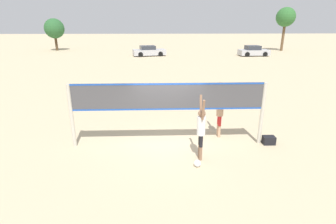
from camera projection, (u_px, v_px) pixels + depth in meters
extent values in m
plane|color=#C6B28C|center=(168.00, 145.00, 10.10)|extent=(200.00, 200.00, 0.00)
cylinder|color=beige|center=(72.00, 116.00, 9.58)|extent=(0.13, 0.13, 2.42)
cylinder|color=beige|center=(262.00, 114.00, 9.83)|extent=(0.13, 0.13, 2.42)
cube|color=#47474C|center=(168.00, 97.00, 9.48)|extent=(6.94, 0.02, 1.00)
cube|color=#1E4CB2|center=(168.00, 84.00, 9.32)|extent=(6.94, 0.03, 0.06)
cube|color=#1E4CB2|center=(168.00, 109.00, 9.63)|extent=(6.94, 0.03, 0.06)
cylinder|color=#8C664C|center=(201.00, 153.00, 8.90)|extent=(0.11, 0.11, 0.49)
cylinder|color=black|center=(201.00, 141.00, 8.76)|extent=(0.12, 0.12, 0.40)
cylinder|color=#8C664C|center=(200.00, 151.00, 9.09)|extent=(0.11, 0.11, 0.49)
cylinder|color=black|center=(200.00, 139.00, 8.94)|extent=(0.12, 0.12, 0.40)
cylinder|color=white|center=(201.00, 126.00, 8.68)|extent=(0.28, 0.28, 0.64)
sphere|color=#8C664C|center=(202.00, 113.00, 8.54)|extent=(0.25, 0.25, 0.25)
cylinder|color=#8C664C|center=(203.00, 110.00, 8.24)|extent=(0.08, 0.23, 0.71)
cylinder|color=#8C664C|center=(201.00, 105.00, 8.70)|extent=(0.08, 0.23, 0.71)
cylinder|color=tan|center=(218.00, 130.00, 10.87)|extent=(0.11, 0.11, 0.50)
cylinder|color=red|center=(219.00, 119.00, 10.73)|extent=(0.12, 0.12, 0.41)
cylinder|color=tan|center=(219.00, 131.00, 10.68)|extent=(0.11, 0.11, 0.50)
cylinder|color=red|center=(220.00, 121.00, 10.54)|extent=(0.12, 0.12, 0.41)
cylinder|color=tan|center=(220.00, 108.00, 10.46)|extent=(0.28, 0.28, 0.64)
sphere|color=tan|center=(221.00, 97.00, 10.32)|extent=(0.25, 0.25, 0.25)
cylinder|color=tan|center=(220.00, 91.00, 10.48)|extent=(0.08, 0.23, 0.71)
cylinder|color=tan|center=(223.00, 94.00, 10.02)|extent=(0.08, 0.23, 0.71)
sphere|color=white|center=(197.00, 163.00, 8.53)|extent=(0.24, 0.24, 0.24)
cube|color=black|center=(269.00, 140.00, 10.10)|extent=(0.46, 0.31, 0.32)
cube|color=#B7B7BC|center=(149.00, 52.00, 36.28)|extent=(4.74, 2.78, 0.75)
cube|color=#2D333D|center=(148.00, 48.00, 36.01)|extent=(2.33, 2.07, 0.52)
cylinder|color=black|center=(158.00, 53.00, 37.46)|extent=(0.67, 0.36, 0.64)
cylinder|color=black|center=(160.00, 54.00, 35.91)|extent=(0.67, 0.36, 0.64)
cylinder|color=black|center=(138.00, 53.00, 36.76)|extent=(0.67, 0.36, 0.64)
cylinder|color=black|center=(141.00, 55.00, 35.21)|extent=(0.67, 0.36, 0.64)
cube|color=#B7B7BC|center=(254.00, 52.00, 36.30)|extent=(4.12, 2.07, 0.72)
cube|color=#2D333D|center=(253.00, 48.00, 36.07)|extent=(1.90, 1.82, 0.56)
cylinder|color=black|center=(260.00, 53.00, 37.29)|extent=(0.65, 0.25, 0.64)
cylinder|color=black|center=(265.00, 54.00, 35.61)|extent=(0.65, 0.25, 0.64)
cylinder|color=black|center=(243.00, 53.00, 37.09)|extent=(0.65, 0.25, 0.64)
cylinder|color=black|center=(247.00, 54.00, 35.41)|extent=(0.65, 0.25, 0.64)
cylinder|color=brown|center=(283.00, 37.00, 42.23)|extent=(0.41, 0.41, 4.40)
sphere|color=#2D662D|center=(286.00, 17.00, 41.24)|extent=(2.97, 2.97, 2.97)
cylinder|color=#4C3823|center=(56.00, 42.00, 42.96)|extent=(0.40, 0.40, 2.61)
sphere|color=#285B2D|center=(54.00, 28.00, 42.26)|extent=(3.13, 3.13, 3.13)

